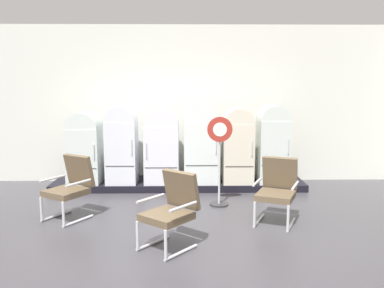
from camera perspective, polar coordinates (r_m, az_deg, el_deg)
The scene contains 13 objects.
ground at distance 5.63m, azimuth -2.30°, elevation -13.83°, with size 12.00×10.00×0.05m, color #3E3C41.
back_wall at distance 8.88m, azimuth -1.81°, elevation 5.51°, with size 11.76×0.12×3.26m.
display_plinth at distance 8.48m, azimuth -1.83°, elevation -5.42°, with size 4.99×0.95×0.13m, color black.
refrigerator_0 at distance 8.45m, azimuth -14.39°, elevation -0.19°, with size 0.62×0.69×1.39m.
refrigerator_1 at distance 8.29m, azimuth -9.53°, elevation 0.26°, with size 0.58×0.66×1.51m.
refrigerator_2 at distance 8.25m, azimuth -4.13°, elevation 0.04°, with size 0.67×0.72×1.45m.
refrigerator_3 at distance 8.21m, azimuth 1.23°, elevation 0.53°, with size 0.66×0.68×1.58m.
refrigerator_4 at distance 8.24m, azimuth 6.23°, elevation 0.11°, with size 0.59×0.61×1.47m.
refrigerator_5 at distance 8.38m, azimuth 10.91°, elevation 0.37°, with size 0.58×0.67×1.52m.
armchair_left at distance 6.78m, azimuth -16.15°, elevation -5.37°, with size 0.80×0.85×0.98m.
armchair_right at distance 6.46m, azimuth 11.48°, elevation -5.88°, with size 0.76×0.82×0.98m.
armchair_center at distance 5.41m, azimuth -2.75°, elevation -8.60°, with size 0.83×0.85×0.98m.
sign_stand at distance 7.13m, azimuth 3.75°, elevation -2.75°, with size 0.42×0.32×1.53m.
Camera 1 is at (0.13, -5.20, 2.13)m, focal length 39.25 mm.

